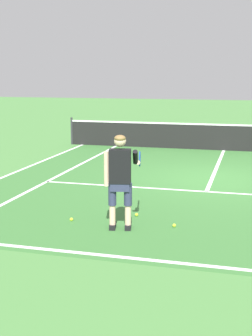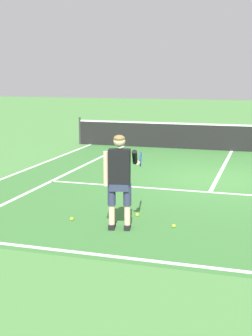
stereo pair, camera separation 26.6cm
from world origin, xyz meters
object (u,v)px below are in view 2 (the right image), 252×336
at_px(tennis_player, 120,175).
at_px(tennis_ball_mid_court, 137,215).
at_px(tennis_ball_near_feet, 72,219).
at_px(tennis_ball_by_baseline, 174,226).

xyz_separation_m(tennis_player, tennis_ball_mid_court, (0.09, 0.82, -0.96)).
distance_m(tennis_player, tennis_ball_mid_court, 1.26).
relative_size(tennis_ball_near_feet, tennis_ball_mid_court, 1.00).
distance_m(tennis_ball_near_feet, tennis_ball_mid_court, 1.29).
bearing_deg(tennis_ball_mid_court, tennis_ball_by_baseline, -29.82).
relative_size(tennis_ball_near_feet, tennis_ball_by_baseline, 1.00).
bearing_deg(tennis_ball_by_baseline, tennis_player, -159.47).
xyz_separation_m(tennis_player, tennis_ball_near_feet, (-1.03, 0.19, -0.96)).
bearing_deg(tennis_ball_by_baseline, tennis_ball_mid_court, 150.18).
distance_m(tennis_ball_by_baseline, tennis_ball_mid_court, 0.95).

